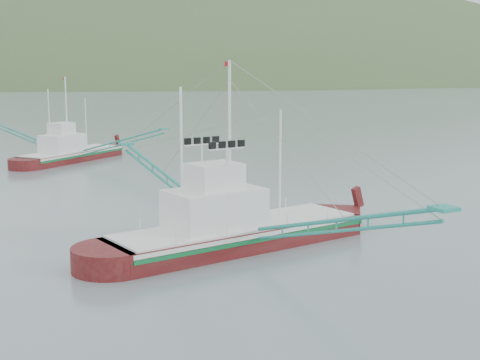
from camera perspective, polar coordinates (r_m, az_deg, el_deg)
name	(u,v)px	position (r m, az deg, el deg)	size (l,w,h in m)	color
ground	(285,246)	(40.92, 3.89, -5.66)	(1200.00, 1200.00, 0.00)	slate
main_boat	(234,216)	(40.13, -0.50, -3.05)	(16.87, 29.58, 12.04)	#4D0C0C
bg_boat_far	(70,142)	(80.25, -14.31, 3.16)	(19.21, 23.15, 10.50)	#4D0C0C
headland_right	(263,82)	(532.02, 1.95, 8.35)	(684.00, 432.00, 306.00)	#3D552B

